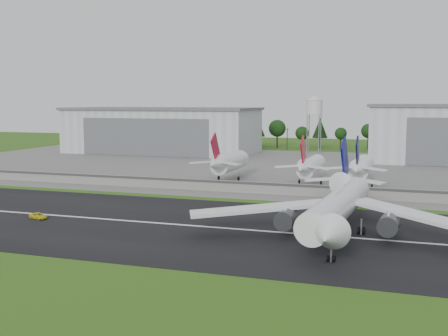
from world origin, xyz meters
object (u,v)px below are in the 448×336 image
(parked_jet_red_a, at_px, (227,162))
(parked_jet_red_b, at_px, (310,166))
(ground_vehicle, at_px, (38,216))
(parked_jet_navy, at_px, (361,167))
(main_airliner, at_px, (338,213))

(parked_jet_red_a, bearing_deg, parked_jet_red_b, -0.08)
(ground_vehicle, bearing_deg, parked_jet_red_b, -14.41)
(parked_jet_navy, bearing_deg, ground_vehicle, -132.42)
(parked_jet_red_b, distance_m, parked_jet_navy, 15.73)
(parked_jet_red_b, xyz_separation_m, parked_jet_navy, (15.73, 0.03, 0.19))
(main_airliner, distance_m, parked_jet_navy, 67.04)
(main_airliner, height_order, ground_vehicle, main_airliner)
(parked_jet_red_b, bearing_deg, ground_vehicle, -124.70)
(parked_jet_navy, bearing_deg, parked_jet_red_b, -179.89)
(main_airliner, height_order, parked_jet_red_b, main_airliner)
(ground_vehicle, xyz_separation_m, parked_jet_navy, (64.87, 70.99, 5.48))
(parked_jet_red_a, height_order, parked_jet_red_b, parked_jet_red_a)
(parked_jet_red_a, relative_size, parked_jet_red_b, 1.00)
(main_airliner, height_order, parked_jet_navy, main_airliner)
(main_airliner, xyz_separation_m, parked_jet_red_a, (-44.71, 67.02, 1.42))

